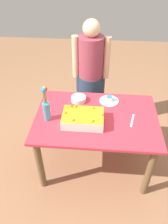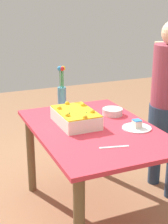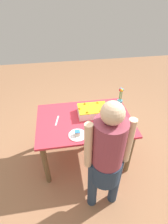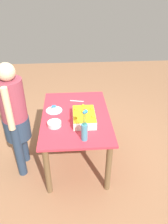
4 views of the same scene
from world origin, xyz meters
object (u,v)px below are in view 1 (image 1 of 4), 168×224
serving_plate_with_slice (109,100)px  flower_vase (46,108)px  cake_knife (132,120)px  fruit_bowl (79,99)px  person_standing (91,72)px  sheet_cake (83,118)px

serving_plate_with_slice → flower_vase: bearing=-149.9°
serving_plate_with_slice → cake_knife: serving_plate_with_slice is taller
serving_plate_with_slice → fruit_bowl: serving_plate_with_slice is taller
cake_knife → person_standing: bearing=-135.6°
flower_vase → person_standing: 0.89m
sheet_cake → serving_plate_with_slice: 0.46m
fruit_bowl → person_standing: 0.49m
sheet_cake → cake_knife: bearing=8.0°
cake_knife → flower_vase: 0.86m
sheet_cake → person_standing: (0.03, 0.83, 0.06)m
sheet_cake → cake_knife: (0.49, 0.07, -0.05)m
sheet_cake → serving_plate_with_slice: (0.26, 0.38, -0.04)m
serving_plate_with_slice → flower_vase: size_ratio=0.56×
sheet_cake → cake_knife: 0.50m
flower_vase → fruit_bowl: 0.45m
serving_plate_with_slice → person_standing: person_standing is taller
cake_knife → flower_vase: bearing=-73.9°
sheet_cake → flower_vase: bearing=176.8°
sheet_cake → person_standing: size_ratio=0.27×
serving_plate_with_slice → fruit_bowl: 0.34m
cake_knife → fruit_bowl: 0.64m
sheet_cake → fruit_bowl: bearing=102.7°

